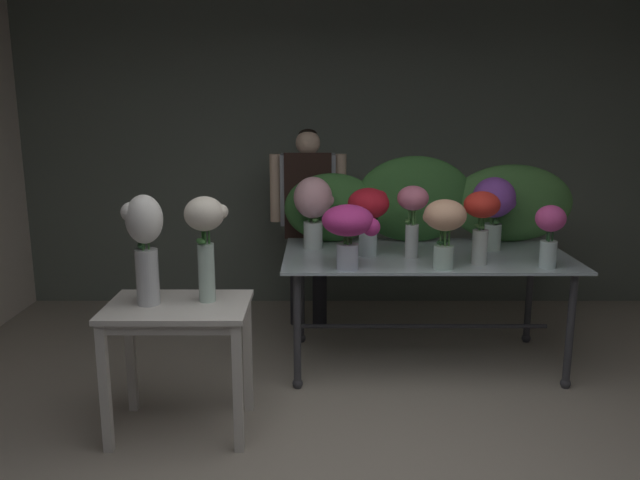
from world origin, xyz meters
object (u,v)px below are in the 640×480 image
object	(u,v)px
side_table_white	(181,322)
vase_magenta_roses	(351,227)
vase_crimson_tulips	(370,212)
vase_cream_lisianthus_tall	(208,232)
vase_violet_lilies	(496,204)
vase_peach_freesia	(447,223)
vase_scarlet_ranunculus	(484,217)
vase_blush_snapdragons	(315,205)
vase_white_roses_tall	(147,240)
display_table_glass	(427,269)
vase_fuchsia_hydrangea	(552,231)
florist	(310,206)
vase_rosy_anemones	(415,210)

from	to	relation	value
side_table_white	vase_magenta_roses	bearing A→B (deg)	28.71
vase_crimson_tulips	vase_cream_lisianthus_tall	bearing A→B (deg)	-138.63
vase_violet_lilies	vase_peach_freesia	size ratio (longest dim) A/B	1.17
side_table_white	vase_scarlet_ranunculus	bearing A→B (deg)	19.95
vase_magenta_roses	vase_cream_lisianthus_tall	bearing A→B (deg)	-149.58
vase_blush_snapdragons	vase_scarlet_ranunculus	xyz separation A→B (m)	(1.09, -0.46, -0.00)
vase_scarlet_ranunculus	vase_white_roses_tall	size ratio (longest dim) A/B	0.78
display_table_glass	vase_peach_freesia	distance (m)	0.58
display_table_glass	vase_cream_lisianthus_tall	xyz separation A→B (m)	(-1.37, -0.90, 0.45)
vase_magenta_roses	vase_cream_lisianthus_tall	size ratio (longest dim) A/B	0.70
display_table_glass	vase_white_roses_tall	world-z (taller)	vase_white_roses_tall
vase_crimson_tulips	vase_scarlet_ranunculus	world-z (taller)	vase_scarlet_ranunculus
vase_fuchsia_hydrangea	vase_blush_snapdragons	bearing A→B (deg)	159.80
vase_violet_lilies	vase_white_roses_tall	distance (m)	2.43
florist	vase_peach_freesia	world-z (taller)	florist
vase_crimson_tulips	vase_white_roses_tall	world-z (taller)	vase_white_roses_tall
vase_magenta_roses	vase_fuchsia_hydrangea	bearing A→B (deg)	1.91
display_table_glass	vase_crimson_tulips	world-z (taller)	vase_crimson_tulips
vase_blush_snapdragons	vase_violet_lilies	size ratio (longest dim) A/B	0.99
vase_cream_lisianthus_tall	vase_scarlet_ranunculus	bearing A→B (deg)	20.03
florist	vase_cream_lisianthus_tall	size ratio (longest dim) A/B	2.76
vase_fuchsia_hydrangea	vase_peach_freesia	distance (m)	0.68
vase_rosy_anemones	vase_violet_lilies	bearing A→B (deg)	20.45
florist	vase_magenta_roses	distance (m)	1.28
side_table_white	vase_scarlet_ranunculus	distance (m)	2.00
florist	vase_white_roses_tall	world-z (taller)	florist
vase_fuchsia_hydrangea	vase_scarlet_ranunculus	distance (m)	0.43
display_table_glass	florist	xyz separation A→B (m)	(-0.84, 0.82, 0.31)
display_table_glass	vase_crimson_tulips	xyz separation A→B (m)	(-0.41, -0.06, 0.42)
florist	vase_white_roses_tall	distance (m)	1.98
vase_violet_lilies	vase_rosy_anemones	world-z (taller)	vase_violet_lilies
vase_cream_lisianthus_tall	vase_fuchsia_hydrangea	bearing A→B (deg)	13.99
side_table_white	vase_white_roses_tall	bearing A→B (deg)	-179.80
vase_blush_snapdragons	vase_peach_freesia	distance (m)	1.01
display_table_glass	vase_cream_lisianthus_tall	world-z (taller)	vase_cream_lisianthus_tall
vase_rosy_anemones	vase_peach_freesia	distance (m)	0.34
vase_violet_lilies	vase_rosy_anemones	size ratio (longest dim) A/B	1.06
florist	vase_white_roses_tall	size ratio (longest dim) A/B	2.68
side_table_white	vase_violet_lilies	world-z (taller)	vase_violet_lilies
display_table_glass	side_table_white	size ratio (longest dim) A/B	2.51
vase_violet_lilies	vase_scarlet_ranunculus	bearing A→B (deg)	-114.72
vase_white_roses_tall	vase_scarlet_ranunculus	bearing A→B (deg)	18.48
vase_peach_freesia	vase_white_roses_tall	bearing A→B (deg)	-162.43
vase_crimson_tulips	vase_blush_snapdragons	bearing A→B (deg)	148.90
vase_crimson_tulips	side_table_white	bearing A→B (deg)	-141.19
vase_peach_freesia	vase_white_roses_tall	size ratio (longest dim) A/B	0.73
vase_blush_snapdragons	florist	bearing A→B (deg)	94.26
vase_cream_lisianthus_tall	vase_violet_lilies	bearing A→B (deg)	28.65
vase_magenta_roses	vase_rosy_anemones	distance (m)	0.54
vase_white_roses_tall	vase_cream_lisianthus_tall	xyz separation A→B (m)	(0.32, 0.06, 0.03)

